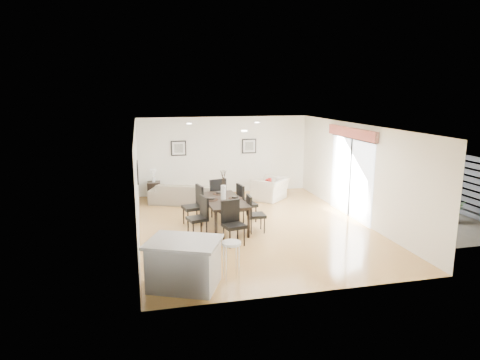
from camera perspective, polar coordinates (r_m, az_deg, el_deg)
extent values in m
plane|color=tan|center=(11.64, 1.77, -6.14)|extent=(8.00, 8.00, 0.00)
cube|color=white|center=(15.14, -2.12, 3.33)|extent=(6.00, 0.04, 2.70)
cube|color=white|center=(7.62, 9.67, -5.46)|extent=(6.00, 0.04, 2.70)
cube|color=white|center=(10.92, -13.57, -0.34)|extent=(0.04, 8.00, 2.70)
cube|color=white|center=(12.41, 15.32, 1.01)|extent=(0.04, 8.00, 2.70)
cube|color=white|center=(11.11, 1.86, 7.23)|extent=(6.00, 8.00, 0.02)
imported|color=gray|center=(13.91, -7.23, -1.80)|extent=(2.45, 1.66, 0.67)
imported|color=white|center=(14.33, 4.06, -1.19)|extent=(1.49, 1.49, 0.73)
imported|color=#325725|center=(13.24, 26.54, -3.76)|extent=(0.65, 0.60, 0.63)
imported|color=#325725|center=(14.94, 23.21, -1.71)|extent=(0.48, 0.48, 0.67)
cube|color=black|center=(11.24, -2.23, -2.73)|extent=(1.06, 1.96, 0.06)
cylinder|color=black|center=(10.43, -3.22, -6.20)|extent=(0.07, 0.07, 0.73)
cylinder|color=black|center=(12.10, -5.16, -3.66)|extent=(0.07, 0.07, 0.73)
cylinder|color=black|center=(10.64, 1.15, -5.82)|extent=(0.07, 0.07, 0.73)
cylinder|color=black|center=(12.28, -1.36, -3.38)|extent=(0.07, 0.07, 0.73)
cube|color=black|center=(10.75, -5.74, -5.19)|extent=(0.56, 0.56, 0.08)
cube|color=black|center=(10.75, -4.80, -3.59)|extent=(0.17, 0.45, 0.54)
cylinder|color=black|center=(10.92, -6.94, -6.30)|extent=(0.04, 0.04, 0.41)
cylinder|color=black|center=(11.05, -5.22, -6.05)|extent=(0.04, 0.04, 0.41)
cylinder|color=black|center=(10.61, -6.24, -6.84)|extent=(0.04, 0.04, 0.41)
cylinder|color=black|center=(10.74, -4.47, -6.57)|extent=(0.04, 0.04, 0.41)
cube|color=black|center=(11.66, -6.37, -3.67)|extent=(0.58, 0.58, 0.08)
cube|color=black|center=(11.65, -5.42, -2.10)|extent=(0.16, 0.49, 0.58)
cylinder|color=black|center=(11.85, -7.52, -4.78)|extent=(0.04, 0.04, 0.45)
cylinder|color=black|center=(11.96, -5.77, -4.57)|extent=(0.04, 0.04, 0.45)
cylinder|color=black|center=(11.50, -6.93, -5.28)|extent=(0.04, 0.04, 0.45)
cylinder|color=black|center=(11.62, -5.14, -5.06)|extent=(0.04, 0.04, 0.45)
cube|color=black|center=(11.05, 2.18, -4.74)|extent=(0.45, 0.45, 0.08)
cube|color=black|center=(10.93, 1.22, -3.41)|extent=(0.06, 0.44, 0.53)
cylinder|color=black|center=(11.00, 3.27, -6.12)|extent=(0.03, 0.03, 0.40)
cylinder|color=black|center=(10.92, 1.52, -6.25)|extent=(0.03, 0.03, 0.40)
cylinder|color=black|center=(11.32, 2.79, -5.60)|extent=(0.03, 0.03, 0.40)
cylinder|color=black|center=(11.24, 1.09, -5.72)|extent=(0.03, 0.03, 0.40)
cube|color=black|center=(11.93, 0.96, -3.30)|extent=(0.54, 0.54, 0.08)
cube|color=black|center=(11.78, 0.03, -1.98)|extent=(0.13, 0.48, 0.57)
cylinder|color=black|center=(11.91, 2.13, -4.63)|extent=(0.04, 0.04, 0.44)
cylinder|color=black|center=(11.76, 0.47, -4.82)|extent=(0.04, 0.04, 0.44)
cylinder|color=black|center=(12.23, 1.42, -4.17)|extent=(0.04, 0.04, 0.44)
cylinder|color=black|center=(12.10, -0.21, -4.35)|extent=(0.04, 0.04, 0.44)
cube|color=black|center=(10.12, -0.82, -6.12)|extent=(0.56, 0.56, 0.08)
cube|color=black|center=(10.22, -1.31, -4.21)|extent=(0.47, 0.16, 0.56)
cylinder|color=black|center=(9.98, -1.34, -7.95)|extent=(0.04, 0.04, 0.43)
cylinder|color=black|center=(10.30, -2.19, -7.32)|extent=(0.04, 0.04, 0.43)
cylinder|color=black|center=(10.12, 0.58, -7.65)|extent=(0.04, 0.04, 0.43)
cylinder|color=black|center=(10.44, -0.31, -7.04)|extent=(0.04, 0.04, 0.43)
cube|color=black|center=(12.52, -3.34, -2.46)|extent=(0.61, 0.61, 0.09)
cube|color=black|center=(12.25, -2.94, -1.26)|extent=(0.50, 0.18, 0.60)
cylinder|color=black|center=(12.84, -2.88, -3.35)|extent=(0.04, 0.04, 0.46)
cylinder|color=black|center=(12.50, -2.13, -3.77)|extent=(0.04, 0.04, 0.46)
cylinder|color=black|center=(12.69, -4.49, -3.56)|extent=(0.04, 0.04, 0.46)
cylinder|color=black|center=(12.34, -3.79, -3.99)|extent=(0.04, 0.04, 0.46)
cylinder|color=white|center=(11.19, -2.24, -1.64)|extent=(0.13, 0.13, 0.38)
cylinder|color=black|center=(11.30, -0.62, -2.45)|extent=(0.37, 0.37, 0.01)
cylinder|color=black|center=(11.29, -0.62, -2.29)|extent=(0.19, 0.19, 0.05)
cylinder|color=black|center=(11.80, -2.78, -1.85)|extent=(0.37, 0.37, 0.01)
cylinder|color=black|center=(11.79, -2.78, -1.69)|extent=(0.19, 0.19, 0.05)
cylinder|color=black|center=(11.18, -3.85, -2.64)|extent=(0.37, 0.37, 0.01)
cylinder|color=black|center=(11.17, -3.85, -2.48)|extent=(0.19, 0.19, 0.05)
cylinder|color=black|center=(10.67, -1.62, -3.32)|extent=(0.37, 0.37, 0.01)
cylinder|color=black|center=(10.66, -1.62, -3.15)|extent=(0.19, 0.19, 0.05)
cube|color=black|center=(13.03, -1.11, -3.33)|extent=(1.01, 0.74, 0.36)
cube|color=black|center=(14.76, -11.40, -1.33)|extent=(0.45, 0.45, 0.57)
cylinder|color=white|center=(14.68, -11.46, 0.09)|extent=(0.10, 0.10, 0.18)
cone|color=white|center=(14.63, -11.49, 0.90)|extent=(0.22, 0.22, 0.24)
cube|color=#A71A15|center=(14.16, 3.79, -0.48)|extent=(0.28, 0.30, 0.32)
cube|color=silver|center=(8.13, -7.47, -11.20)|extent=(1.46, 1.30, 0.85)
cube|color=#A9A8AB|center=(7.97, -7.56, -8.20)|extent=(1.59, 1.44, 0.06)
cylinder|color=white|center=(8.13, -1.16, -8.43)|extent=(0.37, 0.37, 0.05)
cylinder|color=silver|center=(8.41, -0.50, -10.57)|extent=(0.03, 0.03, 0.78)
cylinder|color=silver|center=(8.36, -2.16, -10.71)|extent=(0.03, 0.03, 0.78)
cylinder|color=silver|center=(8.14, -1.82, -11.35)|extent=(0.03, 0.03, 0.78)
cylinder|color=silver|center=(8.19, -0.11, -11.20)|extent=(0.03, 0.03, 0.78)
cube|color=black|center=(14.84, -8.19, 4.22)|extent=(0.52, 0.03, 0.52)
cube|color=white|center=(14.84, -8.19, 4.22)|extent=(0.44, 0.04, 0.44)
cube|color=#61605C|center=(14.84, -8.19, 4.22)|extent=(0.30, 0.04, 0.30)
cube|color=black|center=(15.26, 1.22, 4.54)|extent=(0.52, 0.03, 0.52)
cube|color=white|center=(15.26, 1.22, 4.54)|extent=(0.44, 0.04, 0.44)
cube|color=#61605C|center=(15.26, 1.22, 4.54)|extent=(0.30, 0.04, 0.30)
cube|color=black|center=(10.67, -13.49, 1.02)|extent=(0.03, 0.52, 0.52)
cube|color=white|center=(10.67, -13.49, 1.02)|extent=(0.04, 0.44, 0.44)
cube|color=#61605C|center=(10.67, -13.49, 1.02)|extent=(0.04, 0.30, 0.30)
cube|color=white|center=(12.70, 14.55, 0.26)|extent=(0.02, 2.40, 2.25)
cube|color=black|center=(12.69, 14.47, 0.26)|extent=(0.03, 0.05, 2.25)
cube|color=black|center=(12.52, 14.74, 5.40)|extent=(0.03, 2.50, 0.05)
cube|color=maroon|center=(12.48, 14.62, 6.13)|extent=(0.10, 2.70, 0.28)
plane|color=gray|center=(13.99, 21.67, -3.88)|extent=(6.00, 6.00, 0.00)
cube|color=#323235|center=(14.51, 25.84, -0.04)|extent=(0.08, 5.50, 1.80)
cube|color=brown|center=(16.30, 20.21, 1.97)|extent=(0.35, 0.35, 2.00)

